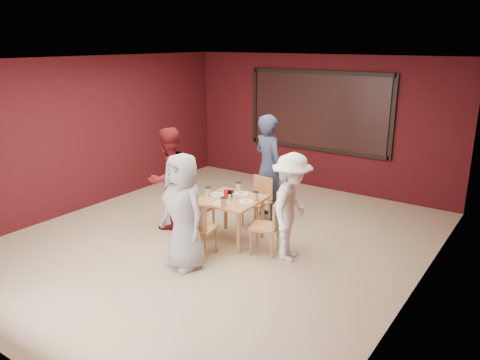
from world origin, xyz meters
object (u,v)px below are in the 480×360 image
Objects in this scene: diner_right at (291,207)px; chair_back at (259,198)px; diner_back at (268,167)px; chair_right at (269,224)px; chair_left at (194,203)px; chair_front at (198,226)px; diner_front at (183,212)px; diner_left at (169,178)px; dining_table at (231,203)px.

chair_back is at bearing 38.98° from diner_right.
chair_right is at bearing 144.19° from diner_back.
chair_left is 1.41m from chair_right.
chair_left is 1.12× the size of chair_right.
chair_back is 1.00× the size of chair_right.
chair_right is at bearing 81.25° from diner_right.
chair_front reaches higher than chair_right.
chair_front is 0.53× the size of diner_front.
diner_left is (-1.14, -1.32, -0.08)m from diner_back.
dining_table is at bearing -88.89° from chair_back.
chair_left reaches higher than chair_front.
diner_back is at bearing 142.14° from diner_left.
diner_left reaches higher than dining_table.
diner_front is (0.03, -0.34, 0.33)m from chair_front.
chair_front is 1.38m from diner_left.
diner_front is at bearing -56.15° from chair_left.
chair_front reaches higher than chair_back.
chair_right is 0.49× the size of diner_left.
diner_front is 2.30m from diner_back.
diner_back is 1.09× the size of diner_left.
diner_left is at bearing -174.32° from dining_table.
chair_right is 1.55m from diner_back.
diner_right is at bearing -38.11° from chair_back.
chair_back is at bearing 54.60° from chair_left.
diner_back is (0.62, 1.31, 0.40)m from chair_left.
diner_back is (-0.01, 1.96, 0.44)m from chair_front.
diner_left is at bearing -141.57° from chair_back.
chair_back is 0.45× the size of diner_back.
diner_right reaches higher than chair_left.
diner_back is at bearing 96.75° from chair_back.
chair_left is at bearing -170.80° from dining_table.
diner_front is at bearing 121.72° from diner_right.
diner_left is at bearing 150.82° from chair_front.
diner_front is at bearing -90.67° from dining_table.
diner_back is at bearing 122.26° from chair_right.
diner_left is (-1.94, -0.06, 0.38)m from chair_right.
chair_back is 0.49× the size of diner_left.
chair_front is 1.04× the size of chair_right.
dining_table is 0.50× the size of diner_back.
diner_right is at bearing 2.58° from chair_left.
diner_back is (-0.79, 1.25, 0.46)m from chair_right.
chair_left is 0.62m from diner_left.
chair_left is at bearing 133.95° from chair_front.
chair_front is at bearing 107.71° from diner_front.
dining_table is at bearing 9.20° from chair_left.
diner_back reaches higher than chair_right.
diner_left is (-1.19, -0.94, 0.38)m from chair_back.
diner_back is at bearing 103.23° from diner_front.
diner_back is (-0.04, 0.37, 0.46)m from chair_back.
chair_back is at bearing 91.11° from dining_table.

